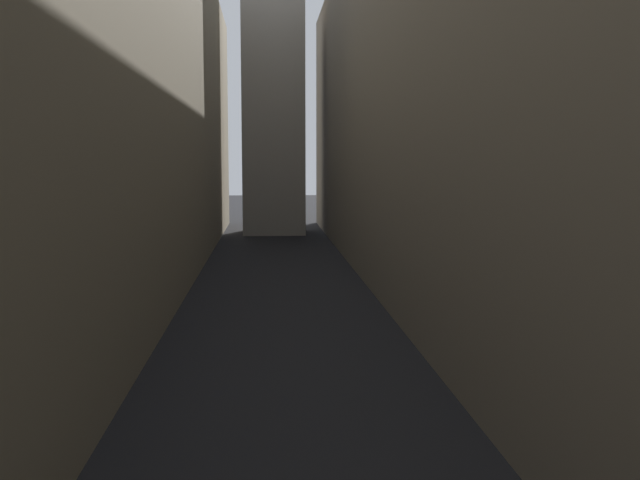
# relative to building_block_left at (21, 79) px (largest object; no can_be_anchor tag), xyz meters

# --- Properties ---
(ground_plane) EXTENTS (264.00, 264.00, 0.00)m
(ground_plane) POSITION_rel_building_block_left_xyz_m (13.36, -2.00, -12.04)
(ground_plane) COLOR black
(building_block_left) EXTENTS (15.72, 108.00, 24.08)m
(building_block_left) POSITION_rel_building_block_left_xyz_m (0.00, 0.00, 0.00)
(building_block_left) COLOR gray
(building_block_left) RESTS_ON ground
(building_block_right) EXTENTS (15.15, 108.00, 24.78)m
(building_block_right) POSITION_rel_building_block_left_xyz_m (26.44, 0.00, 0.35)
(building_block_right) COLOR #756B5B
(building_block_right) RESTS_ON ground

